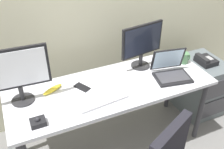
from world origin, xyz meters
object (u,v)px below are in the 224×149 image
Objects in this scene: monitor_side at (142,43)px; cell_phone at (82,87)px; banana at (53,89)px; file_cabinet at (199,86)px; laptop at (171,71)px; monitor_main at (16,72)px; paper_notepad at (96,78)px; keyboard at (102,100)px; desk_phone at (206,60)px; coffee_mug at (184,58)px; trackball_mouse at (38,122)px.

monitor_side reaches higher than cell_phone.
monitor_side is 2.27× the size of banana.
file_cabinet is 1.76× the size of laptop.
laptop is 2.50× the size of cell_phone.
monitor_main is 2.37× the size of paper_notepad.
monitor_side is at bearing 31.79° from keyboard.
keyboard is at bearing -40.95° from banana.
desk_phone is 1.41× the size of cell_phone.
coffee_mug is at bearing 28.37° from laptop.
cell_phone is at bearing -179.55° from desk_phone.
monitor_side reaches higher than file_cabinet.
desk_phone is (-0.01, -0.02, 0.35)m from file_cabinet.
file_cabinet is 0.57m from coffee_mug.
monitor_side is at bearing 123.34° from laptop.
monitor_side is 0.89m from banana.
monitor_main reaches higher than laptop.
keyboard is 2.02× the size of paper_notepad.
cell_phone is (-0.62, -0.10, -0.24)m from monitor_side.
file_cabinet is 1.00m from monitor_side.
file_cabinet is 1.98m from monitor_main.
coffee_mug is 0.56× the size of banana.
cell_phone is (-1.37, -0.03, 0.42)m from file_cabinet.
laptop reaches higher than keyboard.
coffee_mug reaches higher than desk_phone.
trackball_mouse is 0.58× the size of banana.
banana is (0.18, 0.34, -0.00)m from trackball_mouse.
coffee_mug is (0.96, 0.22, 0.04)m from keyboard.
trackball_mouse reaches higher than desk_phone.
monitor_main is 0.68m from keyboard.
banana reaches higher than paper_notepad.
trackball_mouse is (-1.22, -0.13, -0.03)m from laptop.
coffee_mug is (0.42, -0.12, -0.19)m from monitor_side.
desk_phone is 0.96× the size of paper_notepad.
file_cabinet is 5.86× the size of coffee_mug.
banana is at bearing 139.21° from cell_phone.
file_cabinet is at bearing 63.22° from desk_phone.
monitor_main is 1.31m from laptop.
keyboard is 0.71m from laptop.
monitor_side reaches higher than trackball_mouse.
cell_phone reaches higher than file_cabinet.
laptop is at bearing -39.42° from cell_phone.
keyboard is (-1.28, -0.26, 0.43)m from file_cabinet.
laptop reaches higher than file_cabinet.
desk_phone is at bearing -3.46° from paper_notepad.
trackball_mouse is (-1.05, -0.38, -0.22)m from monitor_side.
laptop is 0.68m from paper_notepad.
paper_notepad is at bearing -0.12° from cell_phone.
desk_phone is 0.41× the size of monitor_main.
laptop is (-0.58, -0.18, 0.47)m from file_cabinet.
monitor_main is 1.39× the size of laptop.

